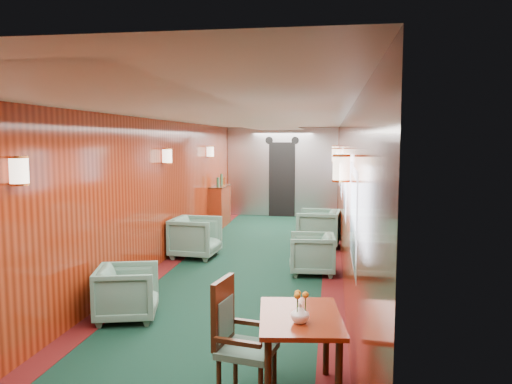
% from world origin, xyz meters
% --- Properties ---
extents(room, '(12.00, 12.10, 2.40)m').
position_xyz_m(room, '(0.00, 0.00, 1.63)').
color(room, black).
rests_on(room, ground).
extents(bulkhead, '(2.98, 0.17, 2.39)m').
position_xyz_m(bulkhead, '(0.00, 5.91, 1.18)').
color(bulkhead, '#B7B9BF').
rests_on(bulkhead, ground).
extents(windows_right, '(0.02, 8.60, 0.80)m').
position_xyz_m(windows_right, '(1.49, 0.25, 1.45)').
color(windows_right, '#B2B3B9').
rests_on(windows_right, ground).
extents(wall_sconces, '(2.97, 7.97, 0.25)m').
position_xyz_m(wall_sconces, '(0.00, 0.57, 1.79)').
color(wall_sconces, '#FFE6C6').
rests_on(wall_sconces, ground).
extents(dining_table, '(0.75, 0.98, 0.68)m').
position_xyz_m(dining_table, '(1.08, -3.66, 0.57)').
color(dining_table, maroon).
rests_on(dining_table, ground).
extents(side_chair, '(0.50, 0.52, 0.97)m').
position_xyz_m(side_chair, '(0.58, -3.75, 0.53)').
color(side_chair, '#1F493F').
rests_on(side_chair, ground).
extents(credenza, '(0.34, 1.08, 1.25)m').
position_xyz_m(credenza, '(-1.34, 4.17, 0.49)').
color(credenza, maroon).
rests_on(credenza, ground).
extents(flower_vase, '(0.18, 0.18, 0.15)m').
position_xyz_m(flower_vase, '(1.09, -3.82, 0.76)').
color(flower_vase, white).
rests_on(flower_vase, dining_table).
extents(armchair_left_near, '(0.83, 0.82, 0.62)m').
position_xyz_m(armchair_left_near, '(-1.01, -2.18, 0.31)').
color(armchair_left_near, '#1F493F').
rests_on(armchair_left_near, ground).
extents(armchair_left_far, '(0.85, 0.83, 0.72)m').
position_xyz_m(armchair_left_far, '(-1.04, 0.89, 0.36)').
color(armchair_left_far, '#1F493F').
rests_on(armchair_left_far, ground).
extents(armchair_right_near, '(0.73, 0.71, 0.63)m').
position_xyz_m(armchair_right_near, '(1.03, 0.10, 0.31)').
color(armchair_right_near, '#1F493F').
rests_on(armchair_right_near, ground).
extents(armchair_right_far, '(0.86, 0.84, 0.73)m').
position_xyz_m(armchair_right_far, '(1.08, 2.08, 0.36)').
color(armchair_right_far, '#1F493F').
rests_on(armchair_right_far, ground).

